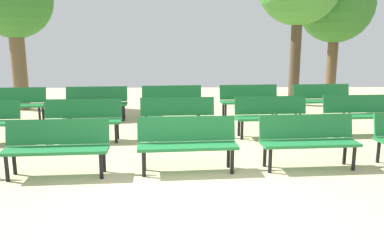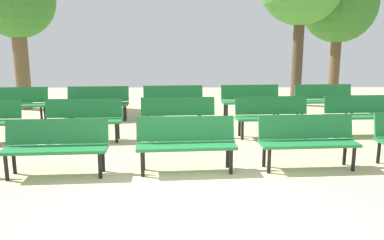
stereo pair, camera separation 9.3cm
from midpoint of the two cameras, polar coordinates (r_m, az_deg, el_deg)
The scene contains 15 objects.
ground_plane at distance 5.03m, azimuth 0.81°, elevation -13.23°, with size 25.05×25.05×0.00m, color #CCB789.
bench_r0_c1 at distance 6.51m, azimuth -18.74°, elevation -3.28°, with size 1.63×0.59×0.87m.
bench_r0_c2 at distance 6.35m, azimuth -0.45°, elevation -3.01°, with size 1.63×0.61×0.87m.
bench_r0_c3 at distance 6.79m, azimuth 16.81°, elevation -2.55°, with size 1.63×0.59×0.87m.
bench_r1_c1 at distance 8.51m, azimuth -15.19°, elevation 0.40°, with size 1.63×0.59×0.87m.
bench_r1_c2 at distance 8.44m, azimuth -1.73°, elevation 0.71°, with size 1.62×0.57×0.87m.
bench_r1_c3 at distance 8.75m, azimuth 11.87°, elevation 0.86°, with size 1.63×0.59×0.87m.
bench_r1_c4 at distance 9.52m, azimuth 23.58°, elevation 1.00°, with size 1.63×0.58×0.87m.
bench_r2_c0 at distance 11.12m, azimuth -24.06°, elevation 2.39°, with size 1.63×0.61×0.87m.
bench_r2_c1 at distance 10.62m, azimuth -13.26°, elevation 2.71°, with size 1.63×0.59×0.87m.
bench_r2_c2 at distance 10.54m, azimuth -2.47°, elevation 2.95°, with size 1.63×0.61×0.87m.
bench_r2_c3 at distance 10.81m, azimuth 8.78°, elevation 3.04°, with size 1.64×0.63×0.87m.
bench_r2_c4 at distance 11.41m, azimuth 18.88°, elevation 3.00°, with size 1.63×0.60×0.87m.
tree_0 at distance 14.99m, azimuth 20.74°, elevation 15.28°, with size 2.60×2.60×4.56m.
tree_1 at distance 12.93m, azimuth -23.99°, elevation 15.39°, with size 2.24×2.24×4.35m.
Camera 2 is at (-0.06, -4.56, 2.13)m, focal length 36.72 mm.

